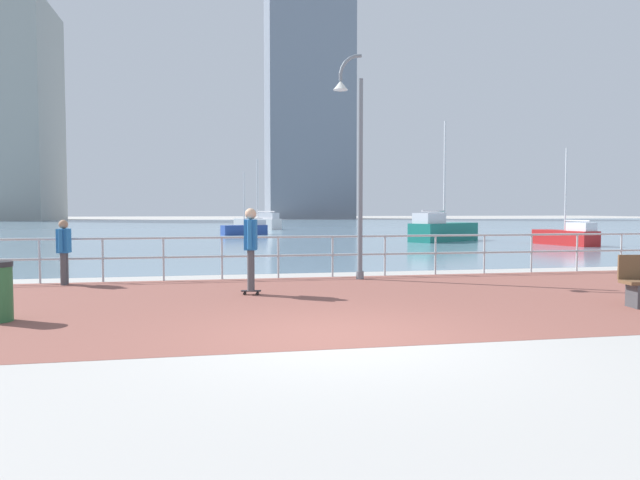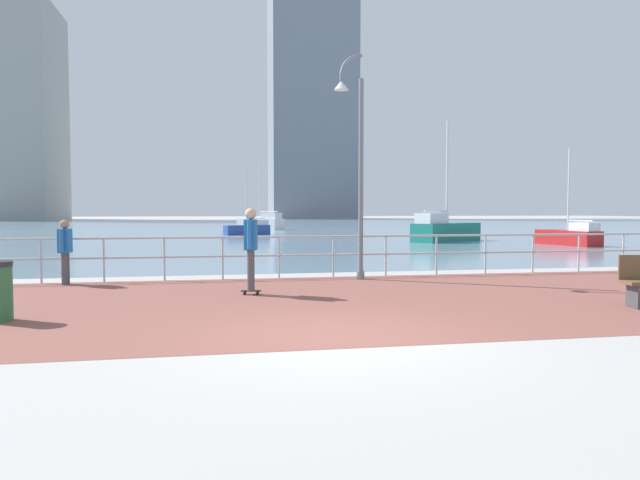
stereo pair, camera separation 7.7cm
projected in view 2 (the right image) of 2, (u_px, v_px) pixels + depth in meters
The scene contains 13 objects.
ground at pixel (233, 231), 47.06m from camera, with size 220.00×220.00×0.00m, color #ADAAA5.
brick_paving at pixel (302, 301), 10.81m from camera, with size 28.00×7.52×0.01m, color brown.
harbor_water at pixel (229, 227), 58.68m from camera, with size 180.00×88.00×0.00m, color #6B899E.
waterfront_railing at pixel (279, 249), 14.47m from camera, with size 25.25×0.06×1.07m.
lamppost at pixel (355, 156), 14.05m from camera, with size 0.81×0.39×5.52m.
skateboarder at pixel (251, 243), 11.60m from camera, with size 0.41×0.56×1.76m.
bystander at pixel (65, 247), 13.20m from camera, with size 0.26×0.56×1.49m.
sailboat_blue at pixel (262, 223), 50.90m from camera, with size 4.07×4.10×6.20m.
sailboat_red at pixel (248, 229), 39.83m from camera, with size 3.27×1.89×4.38m.
sailboat_ivory at pixel (570, 236), 27.98m from camera, with size 1.68×3.51×4.74m.
sailboat_gray at pixel (445, 230), 31.41m from camera, with size 4.69×3.77×6.56m.
tower_slate at pixel (17, 112), 97.38m from camera, with size 12.75×17.62×38.31m.
tower_steel at pixel (312, 102), 111.82m from camera, with size 16.33×11.42×47.16m.
Camera 2 is at (-1.63, -7.54, 1.72)m, focal length 32.27 mm.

